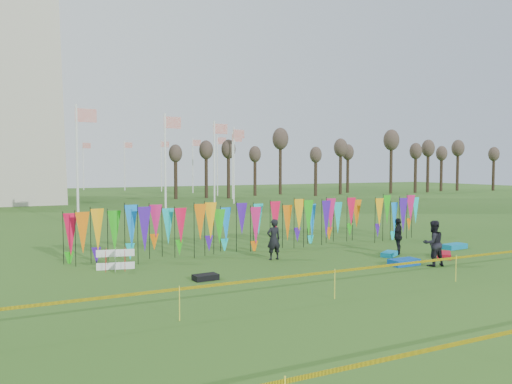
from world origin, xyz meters
name	(u,v)px	position (x,y,z in m)	size (l,w,h in m)	color
ground	(356,279)	(0.00, 0.00, 0.00)	(160.00, 160.00, 0.00)	#264E16
banner_row	(272,221)	(0.28, 6.77, 1.36)	(18.64, 0.64, 2.24)	black
caution_tape_near	(385,267)	(-0.22, -1.76, 0.78)	(26.00, 0.02, 0.90)	yellow
tree_line	(346,150)	(32.00, 44.00, 6.17)	(53.92, 1.92, 7.84)	#36261B
box_kite	(116,260)	(-7.21, 5.32, 0.40)	(0.72, 0.72, 0.79)	red
person_left	(274,239)	(-0.84, 4.51, 0.86)	(0.63, 0.46, 1.72)	black
person_mid	(433,243)	(4.18, 0.56, 0.90)	(0.88, 0.54, 1.81)	black
person_right	(398,236)	(4.73, 3.16, 0.81)	(0.95, 0.54, 1.63)	black
kite_bag_turquoise	(389,254)	(4.11, 2.99, 0.10)	(0.98, 0.49, 0.20)	#0D8FCA
kite_bag_blue	(404,262)	(3.25, 1.17, 0.13)	(1.20, 0.63, 0.25)	#0A4AAE
kite_bag_red	(444,255)	(5.97, 1.68, 0.11)	(1.21, 0.55, 0.22)	red
kite_bag_black	(206,277)	(-4.73, 2.25, 0.10)	(0.85, 0.49, 0.20)	black
kite_bag_teal	(454,246)	(8.23, 3.14, 0.12)	(1.22, 0.58, 0.23)	#0C7DB2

